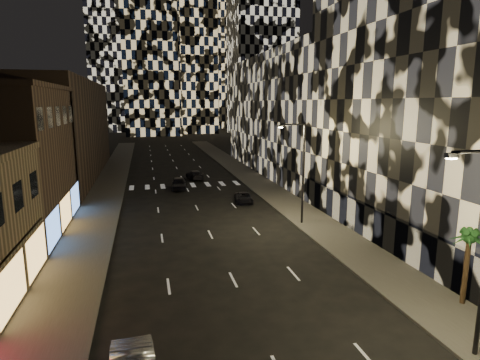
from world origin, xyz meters
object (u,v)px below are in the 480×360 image
streetlight_far (301,166)px  palm_tree (469,242)px  car_dark_midlane (179,183)px  car_dark_oncoming (195,175)px  car_dark_rightlane (244,198)px

streetlight_far → palm_tree: bearing=-78.9°
streetlight_far → car_dark_midlane: bearing=117.9°
car_dark_midlane → car_dark_oncoming: (2.77, 6.28, -0.10)m
car_dark_midlane → car_dark_oncoming: car_dark_midlane is taller
streetlight_far → palm_tree: 16.44m
car_dark_oncoming → car_dark_midlane: bearing=59.7°
streetlight_far → car_dark_midlane: 20.58m
car_dark_midlane → car_dark_rightlane: car_dark_midlane is taller
streetlight_far → car_dark_oncoming: size_ratio=2.01×
car_dark_rightlane → palm_tree: 25.94m
car_dark_midlane → car_dark_oncoming: size_ratio=0.98×
car_dark_rightlane → car_dark_midlane: bearing=133.7°
car_dark_oncoming → palm_tree: (9.76, -40.07, 3.00)m
streetlight_far → car_dark_rightlane: 10.60m
streetlight_far → car_dark_rightlane: size_ratio=2.30×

